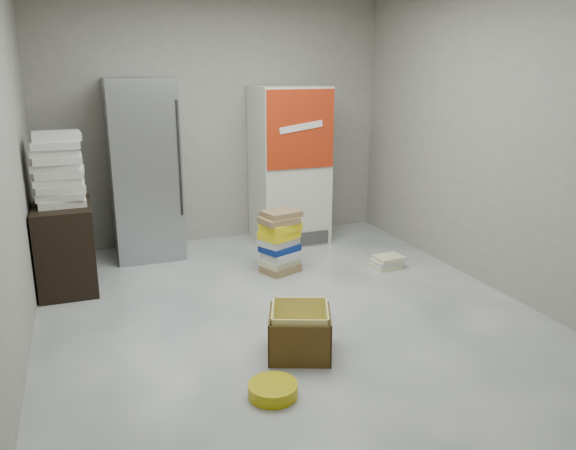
{
  "coord_description": "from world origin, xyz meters",
  "views": [
    {
      "loc": [
        -1.52,
        -3.95,
        1.99
      ],
      "look_at": [
        0.21,
        0.7,
        0.6
      ],
      "focal_mm": 35.0,
      "sensor_mm": 36.0,
      "label": 1
    }
  ],
  "objects_px": {
    "steel_fridge": "(144,170)",
    "phonebook_stack_main": "(280,242)",
    "cardboard_box": "(300,335)",
    "wood_shelf": "(66,247)",
    "coke_cooler": "(289,165)"
  },
  "relations": [
    {
      "from": "steel_fridge",
      "to": "phonebook_stack_main",
      "type": "bearing_deg",
      "value": -41.22
    },
    {
      "from": "steel_fridge",
      "to": "cardboard_box",
      "type": "height_order",
      "value": "steel_fridge"
    },
    {
      "from": "wood_shelf",
      "to": "cardboard_box",
      "type": "bearing_deg",
      "value": -51.19
    },
    {
      "from": "steel_fridge",
      "to": "coke_cooler",
      "type": "xyz_separation_m",
      "value": [
        1.65,
        -0.01,
        -0.05
      ]
    },
    {
      "from": "wood_shelf",
      "to": "steel_fridge",
      "type": "bearing_deg",
      "value": 41.31
    },
    {
      "from": "steel_fridge",
      "to": "cardboard_box",
      "type": "distance_m",
      "value": 2.89
    },
    {
      "from": "coke_cooler",
      "to": "wood_shelf",
      "type": "xyz_separation_m",
      "value": [
        -2.48,
        -0.72,
        -0.5
      ]
    },
    {
      "from": "coke_cooler",
      "to": "cardboard_box",
      "type": "relative_size",
      "value": 3.18
    },
    {
      "from": "steel_fridge",
      "to": "coke_cooler",
      "type": "height_order",
      "value": "steel_fridge"
    },
    {
      "from": "wood_shelf",
      "to": "cardboard_box",
      "type": "distance_m",
      "value": 2.51
    },
    {
      "from": "wood_shelf",
      "to": "coke_cooler",
      "type": "bearing_deg",
      "value": 16.28
    },
    {
      "from": "coke_cooler",
      "to": "wood_shelf",
      "type": "relative_size",
      "value": 2.25
    },
    {
      "from": "phonebook_stack_main",
      "to": "cardboard_box",
      "type": "distance_m",
      "value": 1.72
    },
    {
      "from": "steel_fridge",
      "to": "wood_shelf",
      "type": "relative_size",
      "value": 2.37
    },
    {
      "from": "wood_shelf",
      "to": "phonebook_stack_main",
      "type": "height_order",
      "value": "wood_shelf"
    }
  ]
}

